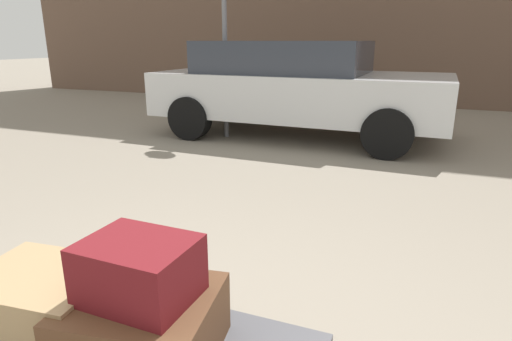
% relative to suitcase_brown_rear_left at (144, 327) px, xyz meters
% --- Properties ---
extents(suitcase_brown_rear_left, '(0.56, 0.52, 0.24)m').
position_rel_suitcase_brown_rear_left_xyz_m(suitcase_brown_rear_left, '(0.00, 0.00, 0.00)').
color(suitcase_brown_rear_left, '#51331E').
rests_on(suitcase_brown_rear_left, luggage_cart).
extents(suitcase_tan_center, '(0.55, 0.45, 0.25)m').
position_rel_suitcase_brown_rear_left_xyz_m(suitcase_tan_center, '(-0.43, -0.03, 0.01)').
color(suitcase_tan_center, '#9E7F56').
rests_on(suitcase_tan_center, luggage_cart).
extents(duffel_bag_maroon_topmost_pile, '(0.37, 0.30, 0.21)m').
position_rel_suitcase_brown_rear_left_xyz_m(duffel_bag_maroon_topmost_pile, '(0.00, 0.00, 0.22)').
color(duffel_bag_maroon_topmost_pile, maroon).
rests_on(duffel_bag_maroon_topmost_pile, suitcase_brown_rear_left).
extents(parked_car, '(4.34, 2.00, 1.42)m').
position_rel_suitcase_brown_rear_left_xyz_m(parked_car, '(-1.03, 5.30, 0.30)').
color(parked_car, silver).
rests_on(parked_car, ground_plane).
extents(no_parking_sign, '(0.48, 0.17, 2.57)m').
position_rel_suitcase_brown_rear_left_xyz_m(no_parking_sign, '(-1.98, 4.85, 1.12)').
color(no_parking_sign, slate).
rests_on(no_parking_sign, ground_plane).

